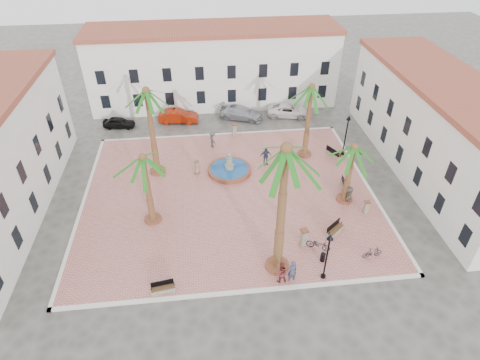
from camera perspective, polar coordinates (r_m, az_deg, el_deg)
The scene contains 36 objects.
ground at distance 36.69m, azimuth -1.55°, elevation -2.12°, with size 120.00×120.00×0.00m, color #56544F.
plaza at distance 36.64m, azimuth -1.55°, elevation -2.03°, with size 26.00×22.00×0.15m, color #C6716B.
kerb_n at distance 45.76m, azimuth -2.82°, elevation 6.50°, with size 26.30×0.30×0.16m, color silver.
kerb_s at distance 28.86m, azimuth 0.51°, elevation -15.61°, with size 26.30×0.30×0.16m, color silver.
kerb_e at distance 39.62m, azimuth 17.51°, elevation -0.61°, with size 0.30×22.30×0.16m, color silver.
kerb_w at distance 38.12m, azimuth -21.44°, elevation -3.25°, with size 0.30×22.30×0.16m, color silver.
building_north at distance 51.94m, azimuth -3.73°, elevation 15.92°, with size 30.40×7.40×9.50m.
building_east at distance 42.06m, azimuth 26.50°, elevation 6.55°, with size 7.40×26.40×9.00m.
fountain at distance 39.22m, azimuth -1.51°, elevation 1.56°, with size 4.25×4.25×2.19m.
palm_nw at distance 36.43m, azimuth -13.05°, elevation 11.03°, with size 5.02×5.02×8.87m.
palm_sw at distance 31.31m, azimuth -13.51°, elevation 2.02°, with size 4.62×4.62×6.59m.
palm_s at distance 24.29m, azimuth 6.46°, elevation 2.42°, with size 5.73×5.73×10.62m.
palm_e at distance 34.36m, azimuth 15.76°, elevation 3.52°, with size 4.70×4.70×5.86m.
palm_ne at distance 39.33m, azimuth 10.07°, elevation 11.88°, with size 4.68×4.68×7.86m.
bench_s at distance 29.09m, azimuth -10.88°, elevation -14.97°, with size 1.72×0.75×0.88m.
bench_se at distance 33.38m, azimuth 13.33°, elevation -7.00°, with size 1.79×1.60×0.97m.
bench_e at distance 38.36m, azimuth 14.72°, elevation -0.78°, with size 0.72×1.79×0.92m.
bench_ne at distance 42.59m, azimuth 13.18°, elevation 3.59°, with size 1.40×2.01×1.03m.
lamppost_s at distance 28.12m, azimuth 12.43°, elevation -9.57°, with size 0.46×0.46×4.20m.
lamppost_e at distance 41.86m, azimuth 14.97°, elevation 7.07°, with size 0.49×0.49×4.48m.
bollard_se at distance 31.59m, azimuth 9.05°, elevation -8.00°, with size 0.67×0.67×1.56m.
bollard_n at distance 44.92m, azimuth -0.81°, elevation 7.18°, with size 0.61×0.61×1.51m.
bollard_e at distance 35.73m, azimuth 17.53°, elevation -3.71°, with size 0.46×0.46×1.25m.
litter_bin at distance 30.97m, azimuth 11.68°, elevation -10.71°, with size 0.37×0.37×0.72m, color black.
cyclist_a at distance 28.93m, azimuth 7.43°, elevation -12.68°, with size 0.70×0.46×1.91m, color #363B55.
bicycle_a at distance 31.66m, azimuth 11.08°, elevation -8.96°, with size 0.66×1.88×0.99m, color black.
cyclist_b at distance 28.82m, azimuth 5.83°, elevation -12.92°, with size 0.88×0.69×1.81m, color maroon.
bicycle_b at distance 32.09m, azimuth 18.31°, elevation -9.77°, with size 0.45×1.59×0.95m, color black.
pedestrian_fountain_a at distance 38.91m, azimuth -6.17°, elevation 2.00°, with size 0.83×0.54×1.69m, color #8D7055.
pedestrian_fountain_b at distance 40.00m, azimuth 3.66°, elevation 3.43°, with size 1.15×0.48×1.96m, color #2C344D.
pedestrian_north at distance 42.95m, azimuth -3.92°, elevation 5.80°, with size 1.16×0.67×1.79m, color #424246.
pedestrian_east at distance 36.30m, azimuth 15.25°, elevation -2.07°, with size 1.61×0.51×1.74m, color #6B5F54.
car_black at distance 49.12m, azimuth -16.84°, elevation 7.85°, with size 1.46×3.64×1.24m, color black.
car_red at distance 48.66m, azimuth -8.75°, elevation 8.96°, with size 1.62×4.65×1.53m, color #931C06.
car_silver at distance 48.90m, azimuth 0.14°, elevation 9.53°, with size 2.13×5.25×1.52m, color #A6A5AE.
car_white at distance 49.92m, azimuth 6.97°, elevation 9.79°, with size 2.40×5.21×1.45m, color white.
Camera 1 is at (-2.25, -28.66, 22.79)m, focal length 30.00 mm.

